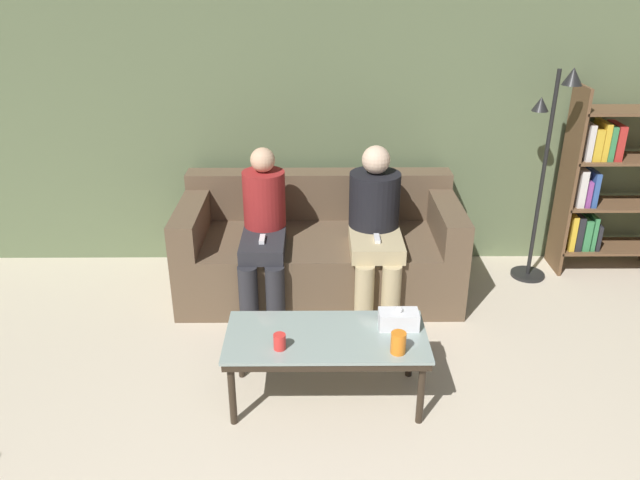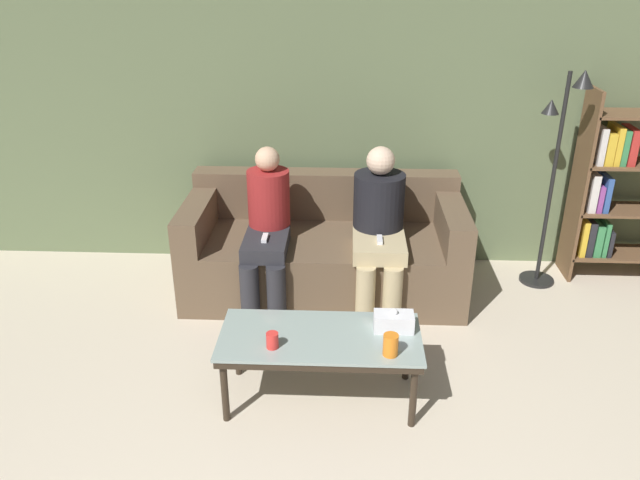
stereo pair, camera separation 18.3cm
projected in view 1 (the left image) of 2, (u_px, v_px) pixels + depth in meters
The scene contains 10 objects.
wall_back at pixel (319, 102), 4.73m from camera, with size 12.00×0.06×2.60m.
couch at pixel (319, 250), 4.65m from camera, with size 2.01×0.93×0.82m.
coffee_table at pixel (326, 342), 3.43m from camera, with size 1.11×0.51×0.42m.
cup_near_left at pixel (280, 342), 3.28m from camera, with size 0.07×0.07×0.09m.
cup_near_right at pixel (398, 343), 3.24m from camera, with size 0.08×0.08×0.12m.
tissue_box at pixel (399, 319), 3.46m from camera, with size 0.22×0.12×0.13m.
bookshelf at pixel (605, 183), 4.78m from camera, with size 0.82×0.32×1.47m.
standing_lamp at pixel (548, 155), 4.54m from camera, with size 0.31×0.26×1.62m.
seated_person_left_end at pixel (264, 227), 4.32m from camera, with size 0.31×0.68×1.13m.
seated_person_mid_left at pixel (375, 222), 4.34m from camera, with size 0.36×0.70×1.14m.
Camera 1 is at (-0.03, -0.71, 2.32)m, focal length 35.00 mm.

